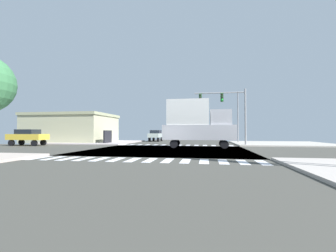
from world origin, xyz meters
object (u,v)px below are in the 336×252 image
Objects in this scene: suv_queued_2 at (185,133)px; bank_building at (73,128)px; sedan_crossing_2 at (28,136)px; street_lamp at (236,112)px; box_truck_leading_1 at (197,122)px; traffic_signal_mast at (225,104)px; sedan_trailing_3 at (156,135)px.

bank_building is at bearing 61.44° from suv_queued_2.
sedan_crossing_2 is (-0.12, -8.73, -1.06)m from bank_building.
box_truck_leading_1 is at bearing -116.49° from street_lamp.
box_truck_leading_1 is (-5.25, -10.54, -1.93)m from street_lamp.
traffic_signal_mast is at bearing 99.59° from sedan_crossing_2.
street_lamp is at bearing 4.19° from bank_building.
suv_queued_2 is (-7.60, 32.32, -3.44)m from traffic_signal_mast.
suv_queued_2 is 22.14m from sedan_trailing_3.
traffic_signal_mast is 0.91× the size of box_truck_leading_1.
bank_building is 8.80m from sedan_crossing_2.
bank_building is (-24.60, -1.80, -2.33)m from street_lamp.
sedan_crossing_2 is 1.00× the size of sedan_trailing_3.
suv_queued_2 is (-9.68, 25.60, -3.10)m from street_lamp.
box_truck_leading_1 reaches higher than sedan_crossing_2.
sedan_trailing_3 is (11.92, 5.47, -1.06)m from bank_building.
traffic_signal_mast is 15.29m from sedan_trailing_3.
box_truck_leading_1 reaches higher than suv_queued_2.
traffic_signal_mast reaches higher than bank_building.
sedan_crossing_2 is at bearing -170.41° from traffic_signal_mast.
traffic_signal_mast is 7.04m from street_lamp.
sedan_crossing_2 is at bearing -90.79° from bank_building.
street_lamp is 27.09m from sedan_crossing_2.
bank_building reaches higher than sedan_trailing_3.
bank_building is (-22.52, 4.91, -2.66)m from traffic_signal_mast.
street_lamp is at bearing 72.75° from traffic_signal_mast.
suv_queued_2 is (14.92, 27.40, -0.78)m from bank_building.
street_lamp is 1.03× the size of box_truck_leading_1.
bank_building reaches higher than sedan_crossing_2.
box_truck_leading_1 is 16.09m from sedan_trailing_3.
traffic_signal_mast reaches higher than suv_queued_2.
box_truck_leading_1 reaches higher than sedan_trailing_3.
box_truck_leading_1 reaches higher than bank_building.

